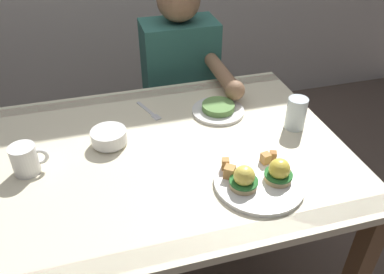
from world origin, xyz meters
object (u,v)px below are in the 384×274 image
dining_table (166,175)px  coffee_mug (25,159)px  eggs_benedict_plate (260,179)px  fork (149,112)px  diner_person (182,85)px  fruit_bowl (109,137)px  water_glass_near (296,115)px  side_plate (218,109)px

dining_table → coffee_mug: coffee_mug is taller
eggs_benedict_plate → coffee_mug: (-0.66, 0.25, 0.03)m
fork → diner_person: bearing=57.7°
eggs_benedict_plate → dining_table: bearing=134.9°
fruit_bowl → water_glass_near: (0.65, -0.08, 0.02)m
water_glass_near → side_plate: water_glass_near is taller
dining_table → side_plate: bearing=36.5°
fruit_bowl → water_glass_near: water_glass_near is taller
coffee_mug → water_glass_near: size_ratio=0.94×
fork → water_glass_near: 0.54m
fork → water_glass_near: water_glass_near is taller
fruit_bowl → fork: (0.17, 0.17, -0.03)m
eggs_benedict_plate → diner_person: diner_person is taller
dining_table → coffee_mug: size_ratio=10.81×
fruit_bowl → dining_table: bearing=-27.3°
coffee_mug → side_plate: size_ratio=0.56×
coffee_mug → eggs_benedict_plate: bearing=-20.6°
dining_table → diner_person: 0.64m
fruit_bowl → coffee_mug: (-0.26, -0.07, 0.02)m
side_plate → fruit_bowl: bearing=-167.2°
dining_table → fruit_bowl: bearing=152.7°
diner_person → eggs_benedict_plate: bearing=-88.6°
eggs_benedict_plate → diner_person: (-0.02, 0.84, -0.11)m
fruit_bowl → fork: 0.24m
eggs_benedict_plate → side_plate: bearing=87.9°
dining_table → eggs_benedict_plate: (0.23, -0.24, 0.13)m
coffee_mug → side_plate: bearing=14.2°
fork → side_plate: size_ratio=0.76×
dining_table → fork: size_ratio=7.93×
diner_person → side_plate: bearing=-85.2°
dining_table → water_glass_near: size_ratio=10.18×
coffee_mug → fork: bearing=29.7°
eggs_benedict_plate → fork: eggs_benedict_plate is taller
fork → diner_person: size_ratio=0.13×
coffee_mug → fruit_bowl: bearing=16.3°
dining_table → eggs_benedict_plate: 0.36m
diner_person → water_glass_near: bearing=-65.6°
coffee_mug → side_plate: (0.68, 0.17, -0.04)m
eggs_benedict_plate → coffee_mug: 0.71m
dining_table → fork: fork is taller
water_glass_near → diner_person: (-0.27, 0.59, -0.14)m
side_plate → fork: bearing=164.4°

